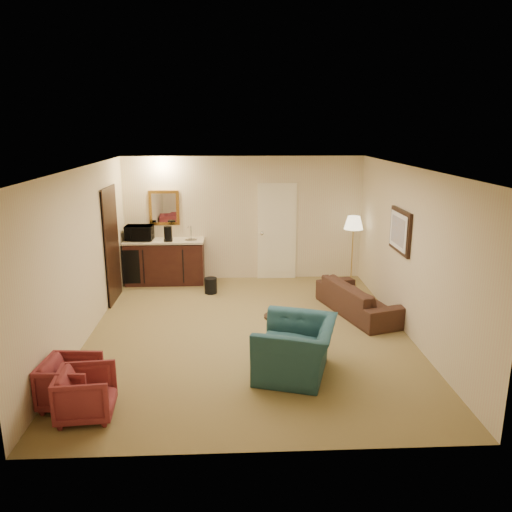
% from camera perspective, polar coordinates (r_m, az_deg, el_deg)
% --- Properties ---
extents(ground, '(6.00, 6.00, 0.00)m').
position_cam_1_polar(ground, '(8.03, -0.84, -8.79)').
color(ground, olive).
rests_on(ground, ground).
extents(room_walls, '(5.02, 6.01, 2.61)m').
position_cam_1_polar(room_walls, '(8.26, -1.74, 4.35)').
color(room_walls, beige).
rests_on(room_walls, ground).
extents(wetbar_cabinet, '(1.64, 0.58, 0.92)m').
position_cam_1_polar(wetbar_cabinet, '(10.54, -10.36, -0.63)').
color(wetbar_cabinet, '#331710').
rests_on(wetbar_cabinet, ground).
extents(sofa, '(1.08, 1.95, 0.73)m').
position_cam_1_polar(sofa, '(8.88, 11.69, -4.23)').
color(sofa, black).
rests_on(sofa, ground).
extents(teal_armchair, '(1.02, 1.28, 0.97)m').
position_cam_1_polar(teal_armchair, '(6.63, 4.60, -9.50)').
color(teal_armchair, '#214D52').
rests_on(teal_armchair, ground).
extents(rose_chair_near, '(0.62, 0.66, 0.63)m').
position_cam_1_polar(rose_chair_near, '(6.38, -20.44, -13.15)').
color(rose_chair_near, maroon).
rests_on(rose_chair_near, ground).
extents(rose_chair_far, '(0.61, 0.65, 0.62)m').
position_cam_1_polar(rose_chair_far, '(6.09, -18.87, -14.45)').
color(rose_chair_far, maroon).
rests_on(rose_chair_far, ground).
extents(coffee_table, '(0.90, 0.77, 0.44)m').
position_cam_1_polar(coffee_table, '(7.64, 3.80, -8.29)').
color(coffee_table, black).
rests_on(coffee_table, ground).
extents(floor_lamp, '(0.44, 0.44, 1.45)m').
position_cam_1_polar(floor_lamp, '(10.36, 10.94, 0.58)').
color(floor_lamp, gold).
rests_on(floor_lamp, ground).
extents(waste_bin, '(0.32, 0.32, 0.31)m').
position_cam_1_polar(waste_bin, '(9.85, -5.20, -3.39)').
color(waste_bin, black).
rests_on(waste_bin, ground).
extents(microwave, '(0.56, 0.33, 0.37)m').
position_cam_1_polar(microwave, '(10.49, -13.21, 2.78)').
color(microwave, black).
rests_on(microwave, wetbar_cabinet).
extents(coffee_maker, '(0.17, 0.17, 0.31)m').
position_cam_1_polar(coffee_maker, '(10.27, -10.02, 2.51)').
color(coffee_maker, black).
rests_on(coffee_maker, wetbar_cabinet).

